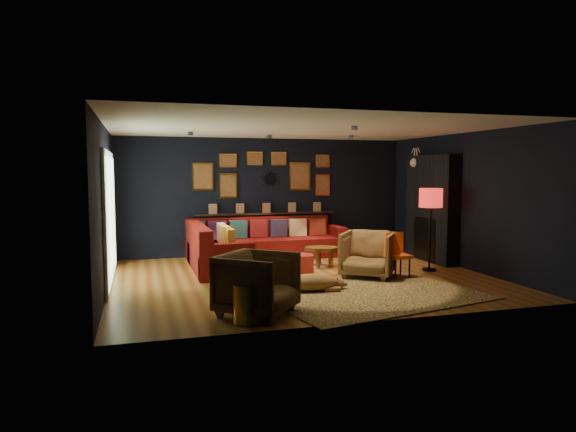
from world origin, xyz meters
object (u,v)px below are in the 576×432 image
object	(u,v)px
armchair_left	(257,281)
armchair_right	(368,252)
coffee_table	(322,251)
pouf	(300,264)
sectional	(248,247)
orange_chair	(396,251)
floor_lamp	(431,202)
dog	(312,279)
gold_stool	(248,303)

from	to	relation	value
armchair_left	armchair_right	xyz separation A→B (m)	(2.40, 1.78, -0.00)
coffee_table	pouf	bearing A→B (deg)	-136.05
sectional	pouf	size ratio (longest dim) A/B	6.60
sectional	orange_chair	world-z (taller)	sectional
sectional	floor_lamp	xyz separation A→B (m)	(3.10, -1.86, 0.98)
floor_lamp	dog	world-z (taller)	floor_lamp
armchair_right	gold_stool	distance (m)	3.30
orange_chair	gold_stool	bearing A→B (deg)	-152.23
armchair_left	coffee_table	bearing A→B (deg)	7.13
pouf	dog	world-z (taller)	dog
sectional	dog	world-z (taller)	sectional
coffee_table	armchair_right	bearing A→B (deg)	-70.63
orange_chair	dog	size ratio (longest dim) A/B	0.68
pouf	armchair_left	world-z (taller)	armchair_left
sectional	dog	xyz separation A→B (m)	(0.41, -2.85, -0.12)
coffee_table	gold_stool	xyz separation A→B (m)	(-2.16, -3.24, -0.07)
floor_lamp	dog	distance (m)	3.07
gold_stool	pouf	bearing A→B (deg)	60.09
coffee_table	orange_chair	bearing A→B (deg)	-56.66
sectional	pouf	world-z (taller)	sectional
armchair_right	orange_chair	distance (m)	0.50
armchair_left	gold_stool	size ratio (longest dim) A/B	1.89
armchair_right	pouf	bearing A→B (deg)	-170.78
coffee_table	pouf	xyz separation A→B (m)	(-0.66, -0.64, -0.12)
pouf	sectional	bearing A→B (deg)	112.72
armchair_right	orange_chair	xyz separation A→B (m)	(0.47, -0.16, 0.02)
armchair_left	orange_chair	size ratio (longest dim) A/B	1.14
armchair_right	dog	size ratio (longest dim) A/B	0.77
gold_stool	floor_lamp	world-z (taller)	floor_lamp
armchair_left	dog	xyz separation A→B (m)	(1.09, 1.01, -0.25)
pouf	floor_lamp	world-z (taller)	floor_lamp
armchair_left	gold_stool	distance (m)	0.38
gold_stool	dog	distance (m)	1.80
coffee_table	dog	distance (m)	2.16
coffee_table	armchair_left	xyz separation A→B (m)	(-1.98, -2.97, 0.14)
orange_chair	dog	world-z (taller)	orange_chair
armchair_right	armchair_left	bearing A→B (deg)	-107.16
pouf	orange_chair	bearing A→B (deg)	-24.73
armchair_right	floor_lamp	xyz separation A→B (m)	(1.37, 0.22, 0.85)
orange_chair	floor_lamp	xyz separation A→B (m)	(0.90, 0.39, 0.84)
dog	floor_lamp	bearing A→B (deg)	25.96
armchair_left	armchair_right	bearing A→B (deg)	-12.70
dog	orange_chair	bearing A→B (deg)	24.46
coffee_table	armchair_left	bearing A→B (deg)	-123.70
sectional	dog	size ratio (longest dim) A/B	2.95
sectional	armchair_right	distance (m)	2.71
armchair_right	sectional	bearing A→B (deg)	165.97
sectional	gold_stool	distance (m)	4.21
coffee_table	pouf	size ratio (longest dim) A/B	1.61
dog	armchair_left	bearing A→B (deg)	-131.59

